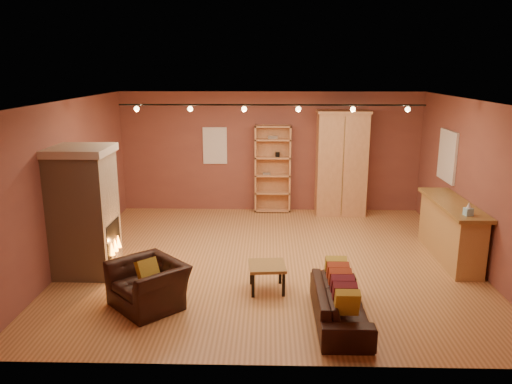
{
  "coord_description": "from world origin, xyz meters",
  "views": [
    {
      "loc": [
        -0.04,
        -8.34,
        3.34
      ],
      "look_at": [
        -0.26,
        0.2,
        1.2
      ],
      "focal_mm": 35.0,
      "sensor_mm": 36.0,
      "label": 1
    }
  ],
  "objects_px": {
    "bookcase": "(273,168)",
    "armoire": "(341,163)",
    "fireplace": "(85,211)",
    "armchair": "(148,277)",
    "coffee_table": "(267,268)",
    "loveseat": "(340,297)",
    "bar_counter": "(450,230)"
  },
  "relations": [
    {
      "from": "fireplace",
      "to": "loveseat",
      "type": "relative_size",
      "value": 1.25
    },
    {
      "from": "armoire",
      "to": "coffee_table",
      "type": "relative_size",
      "value": 4.03
    },
    {
      "from": "bookcase",
      "to": "loveseat",
      "type": "relative_size",
      "value": 1.21
    },
    {
      "from": "fireplace",
      "to": "armchair",
      "type": "bearing_deg",
      "value": -42.89
    },
    {
      "from": "armoire",
      "to": "armchair",
      "type": "xyz_separation_m",
      "value": [
        -3.37,
        -4.75,
        -0.77
      ]
    },
    {
      "from": "fireplace",
      "to": "armoire",
      "type": "distance_m",
      "value": 5.86
    },
    {
      "from": "fireplace",
      "to": "coffee_table",
      "type": "distance_m",
      "value": 3.14
    },
    {
      "from": "bookcase",
      "to": "armchair",
      "type": "bearing_deg",
      "value": -110.0
    },
    {
      "from": "coffee_table",
      "to": "bar_counter",
      "type": "bearing_deg",
      "value": 23.39
    },
    {
      "from": "bar_counter",
      "to": "loveseat",
      "type": "xyz_separation_m",
      "value": [
        -2.27,
        -2.35,
        -0.17
      ]
    },
    {
      "from": "fireplace",
      "to": "armoire",
      "type": "height_order",
      "value": "armoire"
    },
    {
      "from": "armoire",
      "to": "fireplace",
      "type": "bearing_deg",
      "value": -142.8
    },
    {
      "from": "armchair",
      "to": "bookcase",
      "type": "bearing_deg",
      "value": 115.92
    },
    {
      "from": "fireplace",
      "to": "bar_counter",
      "type": "bearing_deg",
      "value": 7.0
    },
    {
      "from": "loveseat",
      "to": "coffee_table",
      "type": "relative_size",
      "value": 2.84
    },
    {
      "from": "bar_counter",
      "to": "armchair",
      "type": "relative_size",
      "value": 1.87
    },
    {
      "from": "bookcase",
      "to": "armoire",
      "type": "bearing_deg",
      "value": -7.14
    },
    {
      "from": "fireplace",
      "to": "bookcase",
      "type": "height_order",
      "value": "fireplace"
    },
    {
      "from": "fireplace",
      "to": "coffee_table",
      "type": "height_order",
      "value": "fireplace"
    },
    {
      "from": "bookcase",
      "to": "armoire",
      "type": "distance_m",
      "value": 1.59
    },
    {
      "from": "armoire",
      "to": "armchair",
      "type": "relative_size",
      "value": 2.06
    },
    {
      "from": "bar_counter",
      "to": "armoire",
      "type": "bearing_deg",
      "value": 119.5
    },
    {
      "from": "armchair",
      "to": "bar_counter",
      "type": "bearing_deg",
      "value": 67.66
    },
    {
      "from": "loveseat",
      "to": "armoire",
      "type": "bearing_deg",
      "value": -7.69
    },
    {
      "from": "fireplace",
      "to": "coffee_table",
      "type": "relative_size",
      "value": 3.55
    },
    {
      "from": "bar_counter",
      "to": "fireplace",
      "type": "bearing_deg",
      "value": -173.0
    },
    {
      "from": "bookcase",
      "to": "coffee_table",
      "type": "relative_size",
      "value": 3.43
    },
    {
      "from": "fireplace",
      "to": "coffee_table",
      "type": "bearing_deg",
      "value": -12.09
    },
    {
      "from": "bookcase",
      "to": "coffee_table",
      "type": "bearing_deg",
      "value": -91.42
    },
    {
      "from": "bar_counter",
      "to": "armchair",
      "type": "height_order",
      "value": "bar_counter"
    },
    {
      "from": "bookcase",
      "to": "coffee_table",
      "type": "height_order",
      "value": "bookcase"
    },
    {
      "from": "armoire",
      "to": "loveseat",
      "type": "relative_size",
      "value": 1.42
    }
  ]
}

